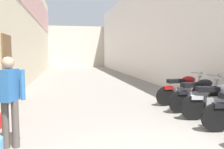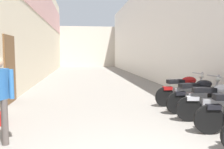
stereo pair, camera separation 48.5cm
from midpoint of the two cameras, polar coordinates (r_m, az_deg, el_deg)
The scene contains 8 objects.
ground_plane at distance 13.14m, azimuth -6.26°, elevation -1.87°, with size 41.36×41.36×0.00m, color gray.
building_left at distance 15.20m, azimuth -20.21°, elevation 11.73°, with size 0.45×25.36×6.77m.
building_right at distance 15.72m, azimuth 5.59°, elevation 10.38°, with size 0.45×25.36×6.06m.
building_far_end at distance 28.70m, azimuth -9.14°, elevation 6.68°, with size 9.40×2.00×4.72m, color beige.
motorcycle_third at distance 6.17m, azimuth 22.60°, elevation -5.69°, with size 1.84×0.58×1.04m.
motorcycle_fourth at distance 6.88m, azimuth 18.62°, elevation -4.46°, with size 1.85×0.58×1.04m.
motorcycle_fifth at distance 7.64m, azimuth 15.31°, elevation -3.41°, with size 1.85×0.58×1.04m.
pedestrian_by_doorway at distance 4.43m, azimuth -26.68°, elevation -4.58°, with size 0.52×0.39×1.57m.
Camera 1 is at (-1.39, -2.26, 1.63)m, focal length 37.48 mm.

